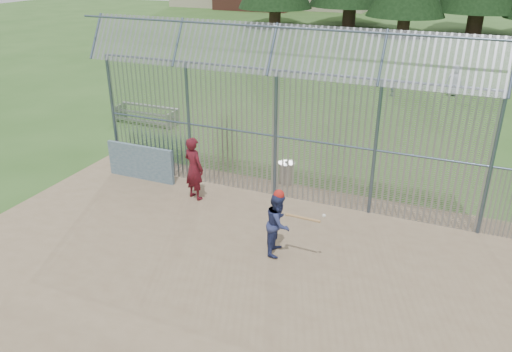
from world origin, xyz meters
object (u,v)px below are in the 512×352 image
at_px(batter, 278,223).
at_px(trash_can, 286,173).
at_px(onlooker, 194,168).
at_px(dugout_wall, 141,162).
at_px(bleacher, 146,114).

distance_m(batter, trash_can, 4.25).
bearing_deg(trash_can, onlooker, -135.97).
distance_m(batter, onlooker, 3.95).
xyz_separation_m(batter, onlooker, (-3.48, 1.87, 0.18)).
bearing_deg(onlooker, dugout_wall, 6.58).
height_order(trash_can, bleacher, trash_can).
distance_m(trash_can, bleacher, 8.73).
relative_size(batter, bleacher, 0.55).
bearing_deg(batter, trash_can, 9.18).
bearing_deg(bleacher, batter, -39.59).
height_order(dugout_wall, batter, batter).
xyz_separation_m(batter, bleacher, (-9.20, 7.61, -0.44)).
xyz_separation_m(onlooker, bleacher, (-5.72, 5.73, -0.61)).
distance_m(dugout_wall, bleacher, 6.16).
relative_size(dugout_wall, batter, 1.51).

